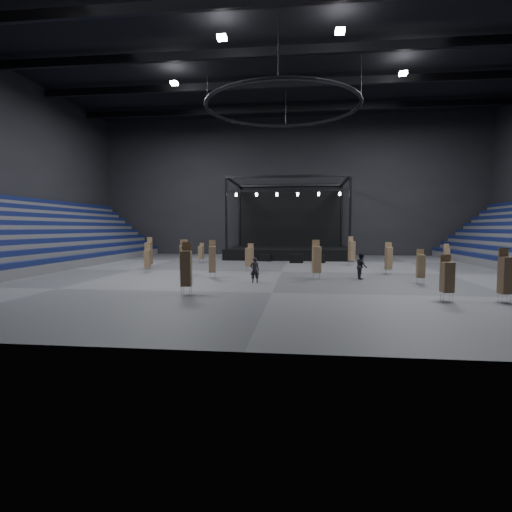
# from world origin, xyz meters

# --- Properties ---
(floor) EXTENTS (50.00, 50.00, 0.00)m
(floor) POSITION_xyz_m (0.00, 0.00, 0.00)
(floor) COLOR #4A4A4C
(floor) RESTS_ON ground
(ceiling) EXTENTS (50.00, 42.00, 0.20)m
(ceiling) POSITION_xyz_m (0.00, 0.00, 18.00)
(ceiling) COLOR black
(ceiling) RESTS_ON wall_back
(wall_back) EXTENTS (50.00, 0.20, 18.00)m
(wall_back) POSITION_xyz_m (0.00, 21.00, 9.00)
(wall_back) COLOR black
(wall_back) RESTS_ON ground
(wall_front) EXTENTS (50.00, 0.20, 18.00)m
(wall_front) POSITION_xyz_m (0.00, -21.00, 9.00)
(wall_front) COLOR black
(wall_front) RESTS_ON ground
(bleachers_left) EXTENTS (7.20, 40.00, 6.40)m
(bleachers_left) POSITION_xyz_m (-22.94, 0.00, 1.73)
(bleachers_left) COLOR #4F4F52
(bleachers_left) RESTS_ON floor
(stage) EXTENTS (14.00, 10.00, 9.20)m
(stage) POSITION_xyz_m (0.00, 16.24, 1.45)
(stage) COLOR black
(stage) RESTS_ON floor
(truss_ring) EXTENTS (12.30, 12.30, 5.15)m
(truss_ring) POSITION_xyz_m (-0.00, 0.00, 13.00)
(truss_ring) COLOR black
(truss_ring) RESTS_ON ceiling
(roof_girders) EXTENTS (49.00, 30.35, 0.70)m
(roof_girders) POSITION_xyz_m (0.00, -0.00, 17.20)
(roof_girders) COLOR black
(roof_girders) RESTS_ON ceiling
(floodlights) EXTENTS (28.60, 16.60, 0.25)m
(floodlights) POSITION_xyz_m (0.00, -4.00, 16.60)
(floodlights) COLOR white
(floodlights) RESTS_ON roof_girders
(flight_case_left) EXTENTS (1.25, 0.83, 0.76)m
(flight_case_left) POSITION_xyz_m (-2.29, 10.10, 0.38)
(flight_case_left) COLOR black
(flight_case_left) RESTS_ON floor
(flight_case_mid) EXTENTS (1.37, 0.71, 0.91)m
(flight_case_mid) POSITION_xyz_m (1.06, 8.37, 0.45)
(flight_case_mid) COLOR black
(flight_case_mid) RESTS_ON floor
(flight_case_right) EXTENTS (1.34, 0.99, 0.80)m
(flight_case_right) POSITION_xyz_m (3.31, 8.81, 0.40)
(flight_case_right) COLOR black
(flight_case_right) RESTS_ON floor
(chair_stack_0) EXTENTS (0.65, 0.65, 2.71)m
(chair_stack_0) POSITION_xyz_m (2.60, -4.38, 1.40)
(chair_stack_0) COLOR silver
(chair_stack_0) RESTS_ON floor
(chair_stack_1) EXTENTS (0.67, 0.67, 2.73)m
(chair_stack_1) POSITION_xyz_m (6.29, 6.57, 1.40)
(chair_stack_1) COLOR silver
(chair_stack_1) RESTS_ON floor
(chair_stack_2) EXTENTS (0.55, 0.55, 2.03)m
(chair_stack_2) POSITION_xyz_m (-8.55, 7.38, 1.08)
(chair_stack_2) COLOR silver
(chair_stack_2) RESTS_ON floor
(chair_stack_3) EXTENTS (0.52, 0.52, 2.44)m
(chair_stack_3) POSITION_xyz_m (8.24, -0.32, 1.24)
(chair_stack_3) COLOR silver
(chair_stack_3) RESTS_ON floor
(chair_stack_4) EXTENTS (0.48, 0.48, 2.18)m
(chair_stack_4) POSITION_xyz_m (13.93, 3.79, 1.14)
(chair_stack_4) COLOR silver
(chair_stack_4) RESTS_ON floor
(chair_stack_5) EXTENTS (0.50, 0.50, 2.28)m
(chair_stack_5) POSITION_xyz_m (8.98, 2.93, 1.20)
(chair_stack_5) COLOR silver
(chair_stack_5) RESTS_ON floor
(chair_stack_6) EXTENTS (0.63, 0.63, 2.68)m
(chair_stack_6) POSITION_xyz_m (-7.02, -3.59, 1.39)
(chair_stack_6) COLOR silver
(chair_stack_6) RESTS_ON floor
(chair_stack_7) EXTENTS (0.59, 0.59, 2.78)m
(chair_stack_7) POSITION_xyz_m (-4.46, -11.59, 1.43)
(chair_stack_7) COLOR silver
(chair_stack_7) RESTS_ON floor
(chair_stack_8) EXTENTS (0.46, 0.46, 2.19)m
(chair_stack_8) POSITION_xyz_m (9.07, -5.86, 1.15)
(chair_stack_8) COLOR silver
(chair_stack_8) RESTS_ON floor
(chair_stack_9) EXTENTS (0.56, 0.56, 2.68)m
(chair_stack_9) POSITION_xyz_m (-4.68, -4.48, 1.36)
(chair_stack_9) COLOR silver
(chair_stack_9) RESTS_ON floor
(chair_stack_10) EXTENTS (0.56, 0.56, 2.59)m
(chair_stack_10) POSITION_xyz_m (11.16, -11.99, 1.33)
(chair_stack_10) COLOR silver
(chair_stack_10) RESTS_ON floor
(chair_stack_11) EXTENTS (0.68, 0.68, 2.29)m
(chair_stack_11) POSITION_xyz_m (-2.59, -0.27, 1.22)
(chair_stack_11) COLOR silver
(chair_stack_11) RESTS_ON floor
(chair_stack_12) EXTENTS (0.58, 0.58, 2.24)m
(chair_stack_12) POSITION_xyz_m (8.55, -11.99, 1.19)
(chair_stack_12) COLOR silver
(chair_stack_12) RESTS_ON floor
(chair_stack_13) EXTENTS (0.56, 0.56, 2.74)m
(chair_stack_13) POSITION_xyz_m (-11.50, 0.97, 1.39)
(chair_stack_13) COLOR silver
(chair_stack_13) RESTS_ON floor
(chair_stack_14) EXTENTS (0.47, 0.47, 2.11)m
(chair_stack_14) POSITION_xyz_m (-10.66, -1.45, 1.10)
(chair_stack_14) COLOR silver
(chair_stack_14) RESTS_ON floor
(man_center) EXTENTS (0.69, 0.57, 1.64)m
(man_center) POSITION_xyz_m (-1.41, -6.62, 0.82)
(man_center) COLOR black
(man_center) RESTS_ON floor
(crew_member) EXTENTS (0.76, 0.94, 1.82)m
(crew_member) POSITION_xyz_m (5.68, -3.96, 0.91)
(crew_member) COLOR black
(crew_member) RESTS_ON floor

